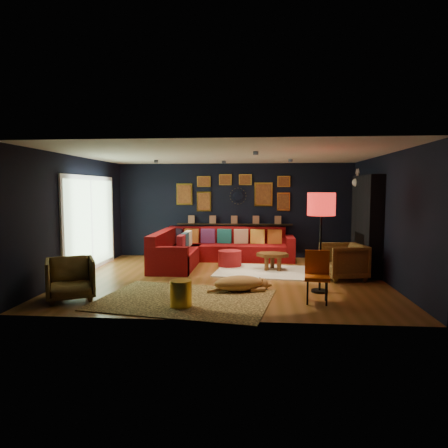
# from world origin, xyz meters

# --- Properties ---
(floor) EXTENTS (6.50, 6.50, 0.00)m
(floor) POSITION_xyz_m (0.00, 0.00, 0.00)
(floor) COLOR brown
(floor) RESTS_ON ground
(room_walls) EXTENTS (6.50, 6.50, 6.50)m
(room_walls) POSITION_xyz_m (0.00, 0.00, 1.59)
(room_walls) COLOR black
(room_walls) RESTS_ON ground
(sectional) EXTENTS (3.41, 2.69, 0.86)m
(sectional) POSITION_xyz_m (-0.61, 1.81, 0.32)
(sectional) COLOR maroon
(sectional) RESTS_ON ground
(ledge) EXTENTS (3.20, 0.12, 0.04)m
(ledge) POSITION_xyz_m (0.00, 2.68, 0.92)
(ledge) COLOR black
(ledge) RESTS_ON room_walls
(gallery_wall) EXTENTS (3.15, 0.04, 1.02)m
(gallery_wall) POSITION_xyz_m (-0.01, 2.72, 1.81)
(gallery_wall) COLOR gold
(gallery_wall) RESTS_ON room_walls
(sunburst_mirror) EXTENTS (0.47, 0.16, 0.47)m
(sunburst_mirror) POSITION_xyz_m (0.10, 2.72, 1.70)
(sunburst_mirror) COLOR silver
(sunburst_mirror) RESTS_ON room_walls
(fireplace) EXTENTS (0.31, 1.60, 2.20)m
(fireplace) POSITION_xyz_m (3.09, 0.90, 1.02)
(fireplace) COLOR black
(fireplace) RESTS_ON ground
(deer_head) EXTENTS (0.50, 0.28, 0.45)m
(deer_head) POSITION_xyz_m (3.14, 1.40, 2.05)
(deer_head) COLOR white
(deer_head) RESTS_ON fireplace
(sliding_door) EXTENTS (0.06, 2.80, 2.20)m
(sliding_door) POSITION_xyz_m (-3.22, 0.60, 1.10)
(sliding_door) COLOR white
(sliding_door) RESTS_ON ground
(ceiling_spots) EXTENTS (3.30, 2.50, 0.06)m
(ceiling_spots) POSITION_xyz_m (-0.00, 0.80, 2.56)
(ceiling_spots) COLOR black
(ceiling_spots) RESTS_ON room_walls
(shag_rug) EXTENTS (2.33, 1.82, 0.03)m
(shag_rug) POSITION_xyz_m (0.81, 0.73, 0.01)
(shag_rug) COLOR white
(shag_rug) RESTS_ON ground
(leopard_rug) EXTENTS (3.18, 2.51, 0.02)m
(leopard_rug) POSITION_xyz_m (-0.59, -1.71, 0.01)
(leopard_rug) COLOR tan
(leopard_rug) RESTS_ON ground
(coffee_table) EXTENTS (0.83, 0.66, 0.38)m
(coffee_table) POSITION_xyz_m (1.00, 0.90, 0.33)
(coffee_table) COLOR brown
(coffee_table) RESTS_ON shag_rug
(pouf) EXTENTS (0.57, 0.57, 0.37)m
(pouf) POSITION_xyz_m (-0.02, 1.26, 0.22)
(pouf) COLOR maroon
(pouf) RESTS_ON shag_rug
(armchair_left) EXTENTS (1.01, 0.99, 0.79)m
(armchair_left) POSITION_xyz_m (-2.55, -1.84, 0.39)
(armchair_left) COLOR #B88E40
(armchair_left) RESTS_ON ground
(armchair_right) EXTENTS (0.90, 0.94, 0.83)m
(armchair_right) POSITION_xyz_m (2.45, 0.14, 0.42)
(armchair_right) COLOR #B88E40
(armchair_right) RESTS_ON ground
(gold_stool) EXTENTS (0.35, 0.35, 0.44)m
(gold_stool) POSITION_xyz_m (-0.57, -2.13, 0.22)
(gold_stool) COLOR gold
(gold_stool) RESTS_ON ground
(orange_chair) EXTENTS (0.45, 0.45, 0.86)m
(orange_chair) POSITION_xyz_m (1.65, -1.62, 0.51)
(orange_chair) COLOR black
(orange_chair) RESTS_ON ground
(floor_lamp) EXTENTS (0.50, 0.50, 1.83)m
(floor_lamp) POSITION_xyz_m (1.79, -0.98, 1.55)
(floor_lamp) COLOR black
(floor_lamp) RESTS_ON ground
(dog) EXTENTS (1.37, 0.92, 0.40)m
(dog) POSITION_xyz_m (0.30, -1.09, 0.21)
(dog) COLOR #C17D4A
(dog) RESTS_ON leopard_rug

